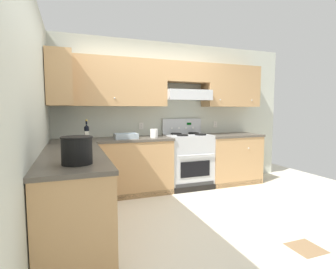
% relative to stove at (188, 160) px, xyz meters
% --- Properties ---
extents(ground_plane, '(7.04, 7.04, 0.00)m').
position_rel_stove_xyz_m(ground_plane, '(-0.66, -1.25, -0.48)').
color(ground_plane, beige).
extents(floor_accent_tile, '(0.30, 0.30, 0.01)m').
position_rel_stove_xyz_m(floor_accent_tile, '(0.22, -2.30, -0.48)').
color(floor_accent_tile, olive).
rests_on(floor_accent_tile, ground_plane).
extents(wall_back, '(4.68, 0.57, 2.55)m').
position_rel_stove_xyz_m(wall_back, '(-0.26, 0.27, 1.00)').
color(wall_back, beige).
rests_on(wall_back, ground_plane).
extents(wall_left, '(0.47, 4.00, 2.55)m').
position_rel_stove_xyz_m(wall_left, '(-2.25, -1.02, 0.86)').
color(wall_left, beige).
rests_on(wall_left, ground_plane).
extents(counter_back_run, '(3.60, 0.65, 0.91)m').
position_rel_stove_xyz_m(counter_back_run, '(-0.51, -0.01, -0.03)').
color(counter_back_run, tan).
rests_on(counter_back_run, ground_plane).
extents(counter_left_run, '(0.63, 1.91, 0.91)m').
position_rel_stove_xyz_m(counter_left_run, '(-1.91, -1.26, -0.03)').
color(counter_left_run, tan).
rests_on(counter_left_run, ground_plane).
extents(stove, '(0.76, 0.62, 1.20)m').
position_rel_stove_xyz_m(stove, '(0.00, 0.00, 0.00)').
color(stove, '#B7BABC').
rests_on(stove, ground_plane).
extents(wine_bottle, '(0.07, 0.07, 0.31)m').
position_rel_stove_xyz_m(wine_bottle, '(-1.70, -0.06, 0.56)').
color(wine_bottle, black).
rests_on(wine_bottle, counter_back_run).
extents(bowl, '(0.36, 0.27, 0.08)m').
position_rel_stove_xyz_m(bowl, '(-1.11, -0.05, 0.46)').
color(bowl, '#9EADB7').
rests_on(bowl, counter_back_run).
extents(bucket, '(0.26, 0.26, 0.23)m').
position_rel_stove_xyz_m(bucket, '(-1.87, -1.85, 0.55)').
color(bucket, black).
rests_on(bucket, counter_left_run).
extents(paper_towel_roll, '(0.13, 0.13, 0.14)m').
position_rel_stove_xyz_m(paper_towel_roll, '(-0.64, -0.05, 0.50)').
color(paper_towel_roll, white).
rests_on(paper_towel_roll, counter_back_run).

